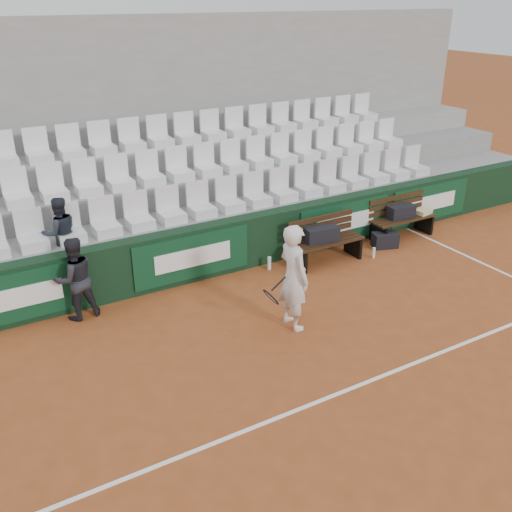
# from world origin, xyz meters

# --- Properties ---
(ground) EXTENTS (80.00, 80.00, 0.00)m
(ground) POSITION_xyz_m (0.00, 0.00, 0.00)
(ground) COLOR #944721
(ground) RESTS_ON ground
(court_baseline) EXTENTS (18.00, 0.06, 0.01)m
(court_baseline) POSITION_xyz_m (0.00, 0.00, 0.00)
(court_baseline) COLOR white
(court_baseline) RESTS_ON ground
(back_barrier) EXTENTS (18.00, 0.34, 1.00)m
(back_barrier) POSITION_xyz_m (0.07, 3.99, 0.50)
(back_barrier) COLOR black
(back_barrier) RESTS_ON ground
(grandstand_tier_front) EXTENTS (18.00, 0.95, 1.00)m
(grandstand_tier_front) POSITION_xyz_m (0.00, 4.62, 0.50)
(grandstand_tier_front) COLOR gray
(grandstand_tier_front) RESTS_ON ground
(grandstand_tier_mid) EXTENTS (18.00, 0.95, 1.45)m
(grandstand_tier_mid) POSITION_xyz_m (0.00, 5.58, 0.72)
(grandstand_tier_mid) COLOR gray
(grandstand_tier_mid) RESTS_ON ground
(grandstand_tier_back) EXTENTS (18.00, 0.95, 1.90)m
(grandstand_tier_back) POSITION_xyz_m (0.00, 6.53, 0.95)
(grandstand_tier_back) COLOR gray
(grandstand_tier_back) RESTS_ON ground
(grandstand_rear_wall) EXTENTS (18.00, 0.30, 4.40)m
(grandstand_rear_wall) POSITION_xyz_m (0.00, 7.15, 2.20)
(grandstand_rear_wall) COLOR gray
(grandstand_rear_wall) RESTS_ON ground
(seat_row_front) EXTENTS (11.90, 0.44, 0.63)m
(seat_row_front) POSITION_xyz_m (0.00, 4.45, 1.31)
(seat_row_front) COLOR silver
(seat_row_front) RESTS_ON grandstand_tier_front
(seat_row_mid) EXTENTS (11.90, 0.44, 0.63)m
(seat_row_mid) POSITION_xyz_m (0.00, 5.40, 1.77)
(seat_row_mid) COLOR white
(seat_row_mid) RESTS_ON grandstand_tier_mid
(seat_row_back) EXTENTS (11.90, 0.44, 0.63)m
(seat_row_back) POSITION_xyz_m (0.00, 6.35, 2.21)
(seat_row_back) COLOR silver
(seat_row_back) RESTS_ON grandstand_tier_back
(bench_left) EXTENTS (1.50, 0.56, 0.45)m
(bench_left) POSITION_xyz_m (2.41, 3.36, 0.23)
(bench_left) COLOR #331D0F
(bench_left) RESTS_ON ground
(bench_right) EXTENTS (1.50, 0.56, 0.45)m
(bench_right) POSITION_xyz_m (4.54, 3.56, 0.23)
(bench_right) COLOR #34200F
(bench_right) RESTS_ON ground
(sports_bag_left) EXTENTS (0.69, 0.37, 0.28)m
(sports_bag_left) POSITION_xyz_m (2.30, 3.40, 0.59)
(sports_bag_left) COLOR black
(sports_bag_left) RESTS_ON bench_left
(sports_bag_right) EXTENTS (0.60, 0.32, 0.27)m
(sports_bag_right) POSITION_xyz_m (4.49, 3.58, 0.59)
(sports_bag_right) COLOR black
(sports_bag_right) RESTS_ON bench_right
(towel) EXTENTS (0.39, 0.31, 0.10)m
(towel) POSITION_xyz_m (5.08, 3.52, 0.50)
(towel) COLOR #CBC583
(towel) RESTS_ON bench_right
(sports_bag_ground) EXTENTS (0.57, 0.45, 0.30)m
(sports_bag_ground) POSITION_xyz_m (3.89, 3.34, 0.15)
(sports_bag_ground) COLOR black
(sports_bag_ground) RESTS_ON ground
(water_bottle_near) EXTENTS (0.07, 0.07, 0.26)m
(water_bottle_near) POSITION_xyz_m (1.27, 3.63, 0.13)
(water_bottle_near) COLOR silver
(water_bottle_near) RESTS_ON ground
(water_bottle_far) EXTENTS (0.06, 0.06, 0.22)m
(water_bottle_far) POSITION_xyz_m (3.33, 3.04, 0.11)
(water_bottle_far) COLOR silver
(water_bottle_far) RESTS_ON ground
(tennis_player) EXTENTS (0.71, 0.64, 1.70)m
(tennis_player) POSITION_xyz_m (0.54, 1.73, 0.85)
(tennis_player) COLOR silver
(tennis_player) RESTS_ON ground
(ball_kid) EXTENTS (0.72, 0.59, 1.38)m
(ball_kid) POSITION_xyz_m (-2.29, 3.67, 0.69)
(ball_kid) COLOR black
(ball_kid) RESTS_ON ground
(spectator_c) EXTENTS (0.62, 0.49, 1.23)m
(spectator_c) POSITION_xyz_m (-2.25, 4.50, 1.62)
(spectator_c) COLOR #1E242E
(spectator_c) RESTS_ON grandstand_tier_front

